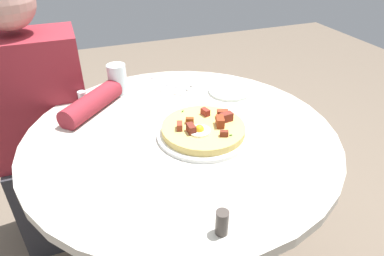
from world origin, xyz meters
The scene contains 11 objects.
dining_table centered at (0.00, 0.00, 0.54)m, with size 0.95×0.95×0.70m.
person_seated centered at (0.44, -0.42, 0.51)m, with size 0.51×0.45×1.14m.
pizza_plate centered at (-0.06, 0.04, 0.71)m, with size 0.28×0.28×0.01m, color white.
breakfast_pizza centered at (-0.06, 0.04, 0.73)m, with size 0.25×0.25×0.05m.
bread_plate centered at (-0.26, -0.19, 0.71)m, with size 0.16×0.16×0.01m, color silver.
napkin centered at (-0.07, -0.34, 0.71)m, with size 0.17×0.14×0.00m, color white.
fork centered at (-0.06, -0.33, 0.71)m, with size 0.18×0.01×0.01m, color silver.
knife centered at (-0.08, -0.35, 0.71)m, with size 0.18×0.01×0.01m, color silver.
water_glass centered at (0.13, -0.34, 0.76)m, with size 0.07×0.07×0.11m, color silver.
salt_shaker centered at (0.26, -0.30, 0.73)m, with size 0.03×0.03×0.05m, color white.
pepper_shaker centered at (0.05, 0.40, 0.73)m, with size 0.03×0.03×0.06m, color #3F3833.
Camera 1 is at (0.28, 0.83, 1.27)m, focal length 31.73 mm.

